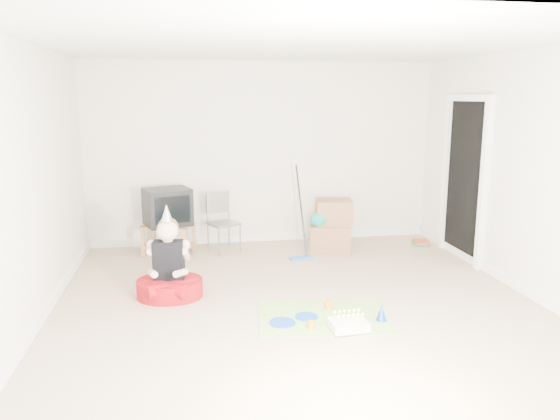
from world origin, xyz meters
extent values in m
plane|color=tan|center=(0.00, 0.00, 0.00)|extent=(5.00, 5.00, 0.00)
cube|color=black|center=(2.48, 1.20, 1.02)|extent=(0.02, 0.90, 2.05)
cube|color=#A37549|center=(-1.36, 2.02, 0.39)|extent=(0.76, 0.61, 0.03)
cube|color=#A37549|center=(-1.36, 2.02, 0.12)|extent=(0.76, 0.61, 0.03)
cube|color=#A37549|center=(-1.70, 1.96, 0.20)|extent=(0.06, 0.06, 0.41)
cube|color=#A37549|center=(-1.14, 1.75, 0.20)|extent=(0.06, 0.06, 0.41)
cube|color=#A37549|center=(-1.57, 2.28, 0.20)|extent=(0.06, 0.06, 0.41)
cube|color=#A37549|center=(-1.02, 2.07, 0.20)|extent=(0.06, 0.06, 0.41)
cube|color=black|center=(-1.36, 2.02, 0.66)|extent=(0.70, 0.63, 0.50)
cube|color=gray|center=(-0.61, 2.00, 0.40)|extent=(0.49, 0.48, 0.03)
cylinder|color=gray|center=(-0.76, 1.93, 0.41)|extent=(0.02, 0.02, 0.82)
cylinder|color=gray|center=(-0.46, 2.07, 0.41)|extent=(0.02, 0.02, 0.82)
cube|color=#966948|center=(0.85, 1.84, 0.18)|extent=(0.63, 0.53, 0.36)
cube|color=#966948|center=(0.91, 1.86, 0.54)|extent=(0.54, 0.46, 0.34)
ellipsoid|color=#0D9387|center=(0.67, 1.75, 0.46)|extent=(0.24, 0.17, 0.19)
cube|color=blue|center=(0.36, 1.46, 0.02)|extent=(0.32, 0.17, 0.03)
cylinder|color=black|center=(0.36, 1.46, 0.62)|extent=(0.10, 0.40, 1.19)
cube|color=#277740|center=(2.23, 1.89, 0.02)|extent=(0.30, 0.34, 0.03)
cube|color=#B14725|center=(2.23, 1.89, 0.05)|extent=(0.26, 0.31, 0.03)
cylinder|color=#A40F15|center=(-1.31, 0.36, 0.10)|extent=(0.78, 0.78, 0.19)
cube|color=black|center=(-1.31, 0.36, 0.40)|extent=(0.34, 0.22, 0.43)
sphere|color=beige|center=(-1.31, 0.36, 0.73)|extent=(0.25, 0.25, 0.22)
cone|color=white|center=(-1.31, 0.36, 0.92)|extent=(0.12, 0.12, 0.17)
cube|color=#FF3587|center=(0.18, -0.45, 0.00)|extent=(1.36, 1.05, 0.01)
cube|color=white|center=(0.33, -0.80, 0.05)|extent=(0.34, 0.28, 0.09)
cube|color=#45C161|center=(0.33, -0.80, 0.01)|extent=(0.34, 0.28, 0.01)
cylinder|color=beige|center=(0.22, -0.86, 0.13)|extent=(0.01, 0.01, 0.07)
cylinder|color=beige|center=(0.27, -0.86, 0.13)|extent=(0.01, 0.01, 0.07)
cylinder|color=beige|center=(0.31, -0.85, 0.13)|extent=(0.01, 0.01, 0.07)
cylinder|color=beige|center=(0.36, -0.85, 0.13)|extent=(0.01, 0.01, 0.07)
cylinder|color=beige|center=(0.40, -0.85, 0.13)|extent=(0.01, 0.01, 0.07)
cylinder|color=beige|center=(0.45, -0.85, 0.13)|extent=(0.01, 0.01, 0.07)
cylinder|color=beige|center=(0.21, -0.75, 0.13)|extent=(0.01, 0.01, 0.07)
cylinder|color=beige|center=(0.26, -0.75, 0.13)|extent=(0.01, 0.01, 0.07)
cylinder|color=beige|center=(0.31, -0.75, 0.13)|extent=(0.01, 0.01, 0.07)
cylinder|color=beige|center=(0.35, -0.75, 0.13)|extent=(0.01, 0.01, 0.07)
cylinder|color=beige|center=(0.40, -0.74, 0.13)|extent=(0.01, 0.01, 0.07)
cylinder|color=beige|center=(0.45, -0.74, 0.13)|extent=(0.01, 0.01, 0.07)
cylinder|color=#1645B7|center=(0.02, -0.45, 0.01)|extent=(0.28, 0.28, 0.01)
cylinder|color=#1645B7|center=(-0.24, -0.55, 0.01)|extent=(0.27, 0.27, 0.01)
cylinder|color=orange|center=(0.28, -0.27, 0.05)|extent=(0.09, 0.09, 0.09)
cylinder|color=orange|center=(0.00, -0.72, 0.04)|extent=(0.08, 0.08, 0.07)
cone|color=blue|center=(0.71, -0.64, 0.08)|extent=(0.14, 0.14, 0.15)
camera|label=1|loc=(-1.07, -5.31, 2.11)|focal=35.00mm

